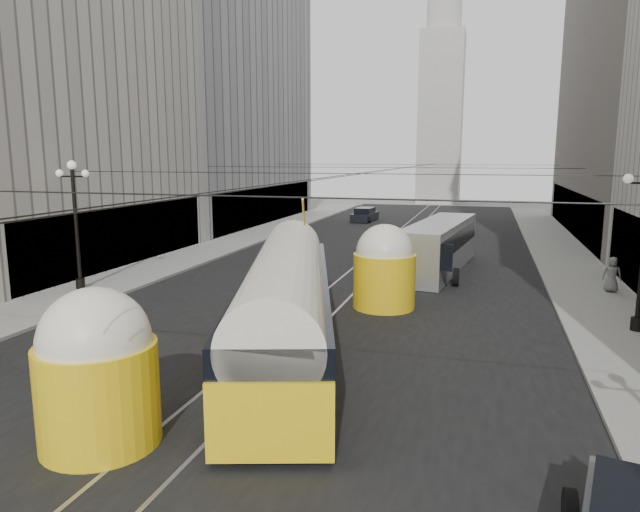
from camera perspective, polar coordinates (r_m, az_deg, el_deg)
The scene contains 14 objects.
road at distance 39.22m, azimuth 5.95°, elevation 0.02°, with size 20.00×85.00×0.02m, color black.
sidewalk_left at distance 46.09m, azimuth -8.08°, elevation 1.54°, with size 4.00×72.00×0.15m, color gray.
sidewalk_right at distance 42.37m, azimuth 23.01°, elevation 0.12°, with size 4.00×72.00×0.15m, color gray.
rail_left at distance 39.36m, azimuth 4.88°, elevation 0.07°, with size 0.12×85.00×0.04m, color gray.
rail_right at distance 39.10m, azimuth 7.03°, elevation -0.04°, with size 0.12×85.00×0.04m, color gray.
building_left_far at distance 60.36m, azimuth -10.78°, elevation 16.99°, with size 12.60×28.60×28.60m.
distant_tower at distance 86.20m, azimuth 12.04°, elevation 15.21°, with size 6.00×6.00×31.36m.
lamppost_left_mid at distance 30.67m, azimuth -23.26°, elevation 3.57°, with size 1.86×0.44×6.37m.
catenary at distance 37.64m, azimuth 6.01°, elevation 8.61°, with size 25.00×72.00×0.23m.
streetcar at distance 19.37m, azimuth -3.43°, elevation -4.56°, with size 7.05×16.84×3.83m.
city_bus at distance 34.36m, azimuth 11.84°, elevation 1.17°, with size 3.81×11.78×2.93m.
sedan_white_far at distance 53.16m, azimuth 13.30°, elevation 3.09°, with size 1.96×4.50×1.40m.
sedan_dark_far at distance 60.09m, azimuth 4.50°, elevation 4.10°, with size 2.21×4.68×1.44m.
pedestrian_sidewalk_right at distance 31.34m, azimuth 27.18°, elevation -1.65°, with size 0.85×0.52×1.74m, color slate.
Camera 1 is at (6.84, -5.53, 6.71)m, focal length 32.00 mm.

